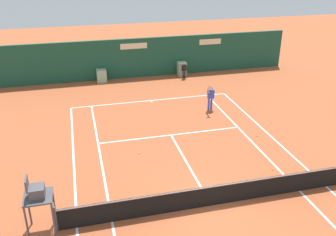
{
  "coord_description": "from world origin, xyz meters",
  "views": [
    {
      "loc": [
        -4.72,
        -11.42,
        9.48
      ],
      "look_at": [
        -0.03,
        6.95,
        0.8
      ],
      "focal_mm": 39.96,
      "sensor_mm": 36.0,
      "label": 1
    }
  ],
  "objects_px": {
    "umpire_chair": "(37,196)",
    "player_on_baseline": "(210,96)",
    "tennis_ball_by_sideline": "(139,153)",
    "tennis_ball_near_service_line": "(273,169)",
    "ball_kid_right_post": "(184,69)",
    "tennis_ball_mid_court": "(257,136)"
  },
  "relations": [
    {
      "from": "umpire_chair",
      "to": "player_on_baseline",
      "type": "bearing_deg",
      "value": 132.65
    },
    {
      "from": "umpire_chair",
      "to": "tennis_ball_by_sideline",
      "type": "height_order",
      "value": "umpire_chair"
    },
    {
      "from": "player_on_baseline",
      "to": "tennis_ball_near_service_line",
      "type": "height_order",
      "value": "player_on_baseline"
    },
    {
      "from": "ball_kid_right_post",
      "to": "tennis_ball_by_sideline",
      "type": "height_order",
      "value": "ball_kid_right_post"
    },
    {
      "from": "umpire_chair",
      "to": "tennis_ball_mid_court",
      "type": "height_order",
      "value": "umpire_chair"
    },
    {
      "from": "umpire_chair",
      "to": "tennis_ball_by_sideline",
      "type": "bearing_deg",
      "value": 136.26
    },
    {
      "from": "tennis_ball_mid_court",
      "to": "tennis_ball_near_service_line",
      "type": "bearing_deg",
      "value": -104.0
    },
    {
      "from": "tennis_ball_near_service_line",
      "to": "tennis_ball_by_sideline",
      "type": "xyz_separation_m",
      "value": [
        -5.8,
        3.02,
        0.0
      ]
    },
    {
      "from": "ball_kid_right_post",
      "to": "tennis_ball_by_sideline",
      "type": "bearing_deg",
      "value": 59.3
    },
    {
      "from": "umpire_chair",
      "to": "tennis_ball_mid_court",
      "type": "xyz_separation_m",
      "value": [
        11.04,
        4.89,
        -1.5
      ]
    },
    {
      "from": "umpire_chair",
      "to": "ball_kid_right_post",
      "type": "distance_m",
      "value": 18.46
    },
    {
      "from": "player_on_baseline",
      "to": "tennis_ball_near_service_line",
      "type": "bearing_deg",
      "value": 94.48
    },
    {
      "from": "tennis_ball_by_sideline",
      "to": "ball_kid_right_post",
      "type": "bearing_deg",
      "value": 62.8
    },
    {
      "from": "umpire_chair",
      "to": "tennis_ball_near_service_line",
      "type": "distance_m",
      "value": 10.45
    },
    {
      "from": "tennis_ball_mid_court",
      "to": "tennis_ball_near_service_line",
      "type": "distance_m",
      "value": 3.4
    },
    {
      "from": "tennis_ball_by_sideline",
      "to": "tennis_ball_near_service_line",
      "type": "bearing_deg",
      "value": -27.54
    },
    {
      "from": "player_on_baseline",
      "to": "tennis_ball_mid_court",
      "type": "distance_m",
      "value": 4.42
    },
    {
      "from": "tennis_ball_mid_court",
      "to": "tennis_ball_near_service_line",
      "type": "relative_size",
      "value": 1.0
    },
    {
      "from": "tennis_ball_near_service_line",
      "to": "tennis_ball_by_sideline",
      "type": "height_order",
      "value": "same"
    },
    {
      "from": "tennis_ball_mid_court",
      "to": "tennis_ball_by_sideline",
      "type": "bearing_deg",
      "value": -177.63
    },
    {
      "from": "ball_kid_right_post",
      "to": "player_on_baseline",
      "type": "bearing_deg",
      "value": 84.83
    },
    {
      "from": "tennis_ball_mid_court",
      "to": "umpire_chair",
      "type": "bearing_deg",
      "value": -156.09
    }
  ]
}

